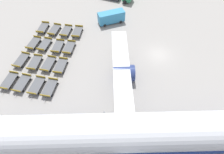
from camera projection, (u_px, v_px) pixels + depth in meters
The scene contains 19 objects.
ground_plane at pixel (159, 55), 31.07m from camera, with size 500.00×500.00×0.00m, color gray.
airplane at pixel (137, 133), 19.49m from camera, with size 36.66×47.74×12.90m.
service_van at pixel (111, 17), 35.63m from camera, with size 3.41×5.67×2.39m.
baggage_dolly_row_near_col_a at pixel (43, 28), 34.83m from camera, with size 3.95×2.05×0.92m.
baggage_dolly_row_near_col_b at pixel (34, 43), 32.17m from camera, with size 3.95×2.32×0.92m.
baggage_dolly_row_near_col_c at pixel (21, 60), 29.65m from camera, with size 3.95×2.34×0.92m.
baggage_dolly_row_near_col_d at pixel (9, 81), 27.08m from camera, with size 3.95×2.24×0.92m.
baggage_dolly_row_mid_a_col_a at pixel (54, 30), 34.46m from camera, with size 3.95×2.32×0.92m.
baggage_dolly_row_mid_a_col_b at pixel (45, 45), 31.96m from camera, with size 3.95×2.34×0.92m.
baggage_dolly_row_mid_a_col_c at pixel (35, 63), 29.33m from camera, with size 3.95×2.08×0.92m.
baggage_dolly_row_mid_a_col_d at pixel (22, 83), 26.80m from camera, with size 3.95×2.31×0.92m.
baggage_dolly_row_mid_b_col_a at pixel (66, 31), 34.24m from camera, with size 3.96×2.20×0.92m.
baggage_dolly_row_mid_b_col_b at pixel (58, 46), 31.65m from camera, with size 3.95×2.08×0.92m.
baggage_dolly_row_mid_b_col_c at pixel (48, 64), 29.13m from camera, with size 3.95×2.28×0.92m.
baggage_dolly_row_mid_b_col_d at pixel (37, 86), 26.54m from camera, with size 3.95×2.24×0.92m.
baggage_dolly_row_far_col_a at pixel (77, 32), 34.09m from camera, with size 3.95×2.03×0.92m.
baggage_dolly_row_far_col_b at pixel (69, 48), 31.47m from camera, with size 3.96×2.14×0.92m.
baggage_dolly_row_far_col_c at pixel (61, 66), 28.89m from camera, with size 3.95×2.12×0.92m.
baggage_dolly_row_far_col_d at pixel (50, 88), 26.30m from camera, with size 3.96×2.19×0.92m.
Camera 1 is at (21.51, -8.90, 22.56)m, focal length 28.00 mm.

